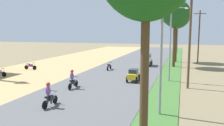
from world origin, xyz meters
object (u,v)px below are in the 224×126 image
Objects in this scene: median_tree_second at (175,14)px; motorbike_ahead_second at (73,79)px; streetlamp_mid at (170,38)px; parked_motorbike_fourth at (0,72)px; streetlamp_far at (178,32)px; parked_motorbike_fifth at (31,66)px; utility_pole_near at (190,35)px; car_hatchback_yellow at (133,75)px; car_van_white at (147,59)px; median_tree_third at (177,15)px; utility_pole_far at (199,36)px; motorbike_ahead_third at (109,66)px; streetlamp_near at (161,40)px; motorbike_foreground_rider at (49,95)px.

median_tree_second is 18.56m from motorbike_ahead_second.
median_tree_second is 1.27× the size of streetlamp_mid.
streetlamp_far reaches higher than parked_motorbike_fourth.
streetlamp_mid reaches higher than parked_motorbike_fifth.
utility_pole_near is 4.45× the size of car_hatchback_yellow.
median_tree_second reaches higher than car_van_white.
median_tree_third is at bearing 95.18° from utility_pole_near.
parked_motorbike_fourth is at bearing -139.13° from utility_pole_far.
car_hatchback_yellow is (-6.91, -16.72, -3.54)m from utility_pole_far.
utility_pole_near is (1.75, -2.39, 0.36)m from streetlamp_mid.
median_tree_third is 1.17× the size of streetlamp_far.
parked_motorbike_fifth is 1.00× the size of motorbike_ahead_second.
streetlamp_far is 1.03× the size of utility_pole_far.
median_tree_third reaches higher than car_van_white.
car_van_white is 1.34× the size of motorbike_ahead_second.
parked_motorbike_fifth is 0.75× the size of car_van_white.
streetlamp_mid is at bearing -30.00° from motorbike_ahead_third.
car_hatchback_yellow is at bearing -88.84° from car_van_white.
car_van_white is at bearing 49.92° from motorbike_ahead_third.
median_tree_third is 17.34m from streetlamp_far.
motorbike_ahead_second is at bearing -110.73° from median_tree_third.
median_tree_third is 18.39m from car_hatchback_yellow.
streetlamp_near is at bearing -98.06° from utility_pole_far.
streetlamp_far reaches higher than utility_pole_far.
parked_motorbike_fourth is 23.21m from median_tree_second.
streetlamp_far is (0.00, 42.23, 0.38)m from streetlamp_near.
median_tree_third is 1.28× the size of streetlamp_near.
streetlamp_far is at bearing 92.87° from utility_pole_near.
car_hatchback_yellow is at bearing 168.47° from utility_pole_near.
median_tree_third is 15.70m from streetlamp_mid.
median_tree_second is (17.94, 13.05, 6.83)m from parked_motorbike_fourth.
median_tree_third reaches higher than streetlamp_mid.
parked_motorbike_fourth is 28.61m from utility_pole_far.
motorbike_ahead_second is 10.11m from motorbike_ahead_third.
motorbike_foreground_rider is 15.03m from motorbike_ahead_third.
motorbike_ahead_second is at bearing -90.44° from motorbike_ahead_third.
motorbike_foreground_rider is at bearing -109.12° from median_tree_second.
median_tree_third reaches higher than motorbike_ahead_second.
median_tree_third is 23.44m from motorbike_ahead_second.
median_tree_third is at bearing 45.78° from parked_motorbike_fourth.
streetlamp_near is 16.66m from motorbike_ahead_third.
streetlamp_far is at bearing 81.20° from car_van_white.
streetlamp_far is at bearing 74.58° from motorbike_ahead_third.
motorbike_foreground_rider is 1.00× the size of motorbike_ahead_third.
median_tree_second is 0.94× the size of median_tree_third.
motorbike_ahead_second is (-7.80, -38.11, -4.02)m from streetlamp_far.
median_tree_third is 5.48× the size of motorbike_ahead_third.
utility_pole_near reaches higher than streetlamp_far.
utility_pole_far is at bearing 67.80° from motorbike_foreground_rider.
parked_motorbike_fourth is 0.18× the size of median_tree_third.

